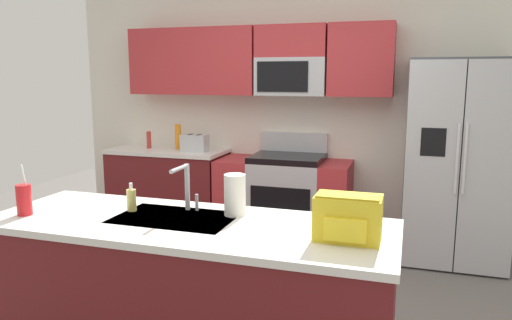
# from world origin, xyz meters

# --- Properties ---
(kitchen_wall_unit) EXTENTS (5.20, 0.43, 2.60)m
(kitchen_wall_unit) POSITION_xyz_m (-0.14, 2.08, 1.47)
(kitchen_wall_unit) COLOR silver
(kitchen_wall_unit) RESTS_ON ground
(back_counter) EXTENTS (1.29, 0.63, 0.90)m
(back_counter) POSITION_xyz_m (-1.42, 1.80, 0.45)
(back_counter) COLOR maroon
(back_counter) RESTS_ON ground
(range_oven) EXTENTS (1.36, 0.61, 1.10)m
(range_oven) POSITION_xyz_m (-0.09, 1.80, 0.44)
(range_oven) COLOR #B7BABF
(range_oven) RESTS_ON ground
(refrigerator) EXTENTS (0.90, 0.76, 1.85)m
(refrigerator) POSITION_xyz_m (1.54, 1.73, 0.93)
(refrigerator) COLOR #4C4F54
(refrigerator) RESTS_ON ground
(island_counter) EXTENTS (2.29, 0.81, 0.90)m
(island_counter) POSITION_xyz_m (-0.03, -0.59, 0.45)
(island_counter) COLOR maroon
(island_counter) RESTS_ON ground
(toaster) EXTENTS (0.28, 0.16, 0.18)m
(toaster) POSITION_xyz_m (-1.07, 1.75, 0.99)
(toaster) COLOR #B7BABF
(toaster) RESTS_ON back_counter
(pepper_mill) EXTENTS (0.05, 0.05, 0.19)m
(pepper_mill) POSITION_xyz_m (-1.65, 1.80, 0.99)
(pepper_mill) COLOR #B2332D
(pepper_mill) RESTS_ON back_counter
(bottle_orange) EXTENTS (0.07, 0.07, 0.27)m
(bottle_orange) POSITION_xyz_m (-1.31, 1.84, 1.04)
(bottle_orange) COLOR orange
(bottle_orange) RESTS_ON back_counter
(sink_faucet) EXTENTS (0.09, 0.21, 0.28)m
(sink_faucet) POSITION_xyz_m (-0.12, -0.40, 1.07)
(sink_faucet) COLOR #B7BABF
(sink_faucet) RESTS_ON island_counter
(drink_cup_red) EXTENTS (0.08, 0.08, 0.30)m
(drink_cup_red) POSITION_xyz_m (-0.98, -0.76, 0.99)
(drink_cup_red) COLOR red
(drink_cup_red) RESTS_ON island_counter
(soap_dispenser) EXTENTS (0.06, 0.06, 0.17)m
(soap_dispenser) POSITION_xyz_m (-0.44, -0.50, 0.97)
(soap_dispenser) COLOR #D8CC66
(soap_dispenser) RESTS_ON island_counter
(paper_towel_roll) EXTENTS (0.12, 0.12, 0.24)m
(paper_towel_roll) POSITION_xyz_m (0.18, -0.39, 1.02)
(paper_towel_roll) COLOR white
(paper_towel_roll) RESTS_ON island_counter
(backpack) EXTENTS (0.32, 0.22, 0.23)m
(backpack) POSITION_xyz_m (0.85, -0.63, 1.02)
(backpack) COLOR yellow
(backpack) RESTS_ON island_counter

